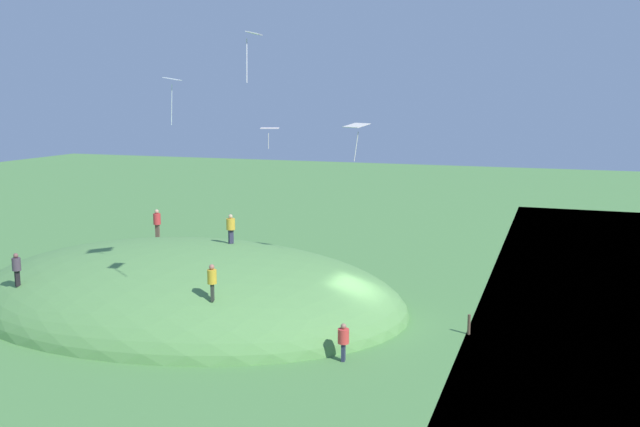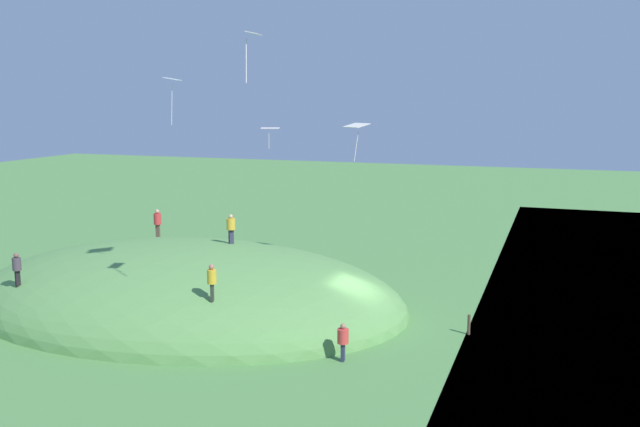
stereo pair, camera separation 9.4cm
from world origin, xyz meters
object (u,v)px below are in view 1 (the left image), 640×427
Objects in this scene: person_watching_kites at (231,226)px; kite_4 at (356,127)px; person_on_hilltop at (157,220)px; kite_5 at (270,129)px; person_walking_path at (343,338)px; person_near_shore at (212,278)px; kite_10 at (253,38)px; kite_0 at (172,81)px; mooring_post at (469,324)px; person_with_child at (16,266)px.

kite_4 is at bearing 117.15° from person_watching_kites.
person_on_hilltop is 15.06m from kite_4.
person_walking_path is at bearing 123.84° from kite_5.
person_watching_kites is 0.99× the size of person_walking_path.
person_watching_kites is at bearing -174.36° from person_near_shore.
kite_5 is 17.55m from kite_10.
mooring_post is at bearing -177.76° from kite_0.
person_on_hilltop is (-1.35, -10.17, 0.57)m from person_with_child.
kite_0 is at bearing 13.25° from kite_4.
person_watching_kites is at bearing 45.62° from person_walking_path.
person_near_shore is (-9.02, 10.08, -0.31)m from person_on_hilltop.
person_watching_kites is 14.48m from kite_10.
kite_0 is 18.42m from mooring_post.
kite_5 is at bearing -99.62° from kite_0.
mooring_post is (-12.97, 1.94, -3.48)m from person_watching_kites.
person_near_shore reaches higher than person_walking_path.
person_with_child is at bearing 61.16° from kite_5.
person_walking_path is 17.64m from kite_5.
person_near_shore is 10.59m from kite_10.
person_on_hilltop reaches higher than person_near_shore.
person_near_shore is (-2.67, 7.23, -0.87)m from person_watching_kites.
person_watching_kites reaches higher than person_on_hilltop.
kite_0 is 1.76× the size of kite_5.
kite_0 reaches higher than person_walking_path.
kite_10 is 16.26m from mooring_post.
kite_10 is (1.17, 9.34, 3.50)m from kite_4.
kite_4 reaches higher than person_walking_path.
person_on_hilltop is 0.76× the size of kite_0.
mooring_post is (-19.33, 4.79, -2.93)m from person_on_hilltop.
person_with_child is 21.50m from mooring_post.
kite_5 reaches higher than person_walking_path.
person_on_hilltop is at bearing -13.91° from mooring_post.
person_watching_kites is 0.69× the size of kite_0.
kite_4 is (-7.09, 0.43, 5.39)m from person_watching_kites.
person_watching_kites is at bearing -28.37° from person_on_hilltop.
person_near_shore is 1.23× the size of kite_5.
mooring_post is at bearing -18.16° from person_on_hilltop.
kite_5 reaches higher than person_near_shore.
kite_10 is at bearing 132.31° from person_walking_path.
kite_0 is (-4.60, 5.36, 8.11)m from person_on_hilltop.
person_walking_path is at bearing 111.26° from person_with_child.
kite_4 is 10.05m from kite_10.
kite_10 is (-12.27, 12.62, 9.44)m from person_on_hilltop.
kite_5 is 17.65m from mooring_post.
person_near_shore is (5.83, 0.26, 2.09)m from person_walking_path.
person_watching_kites is 0.98× the size of person_near_shore.
kite_4 is 10.75m from mooring_post.
kite_10 is at bearing 37.31° from person_near_shore.
person_with_child is at bearing 14.59° from mooring_post.
person_walking_path is 0.91× the size of person_on_hilltop.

